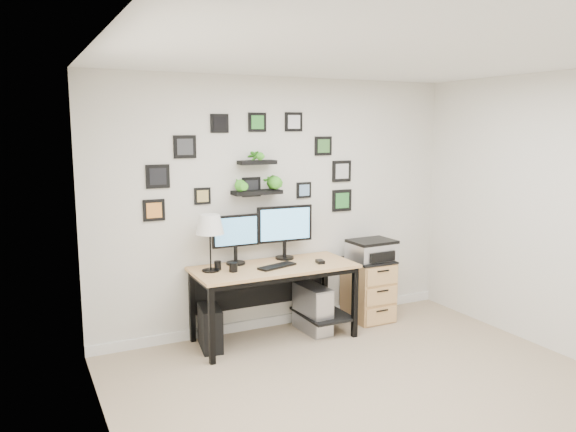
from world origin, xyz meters
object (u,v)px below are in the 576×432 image
mug (233,267)px  pc_tower_grey (313,309)px  desk (276,277)px  monitor_left (236,236)px  table_lamp (210,226)px  pc_tower_black (210,328)px  monitor_right (285,228)px  printer (372,250)px  file_cabinet (368,289)px

mug → pc_tower_grey: bearing=3.4°
desk → monitor_left: bearing=150.9°
table_lamp → pc_tower_black: 0.98m
table_lamp → mug: size_ratio=6.10×
pc_tower_black → pc_tower_grey: bearing=6.6°
monitor_right → pc_tower_black: 1.25m
table_lamp → pc_tower_grey: 1.43m
mug → desk: bearing=8.6°
pc_tower_black → printer: bearing=9.4°
mug → printer: bearing=4.0°
monitor_left → printer: (1.52, -0.15, -0.26)m
desk → file_cabinet: (1.15, 0.06, -0.29)m
file_cabinet → desk: bearing=-177.1°
pc_tower_grey → mug: bearing=-176.6°
desk → pc_tower_grey: (0.41, -0.02, -0.38)m
monitor_right → desk: bearing=-135.3°
printer → mug: bearing=-176.0°
table_lamp → pc_tower_black: size_ratio=1.32×
pc_tower_black → pc_tower_grey: pc_tower_grey is taller
monitor_left → monitor_right: monitor_right is taller
printer → monitor_left: bearing=174.4°
table_lamp → pc_tower_black: table_lamp is taller
desk → table_lamp: table_lamp is taller
table_lamp → printer: size_ratio=1.12×
table_lamp → file_cabinet: table_lamp is taller
monitor_right → monitor_left: bearing=179.4°
printer → monitor_right: bearing=171.7°
monitor_right → file_cabinet: monitor_right is taller
desk → monitor_right: 0.52m
mug → printer: size_ratio=0.18×
mug → file_cabinet: mug is taller
pc_tower_black → printer: (1.86, 0.02, 0.57)m
table_lamp → mug: table_lamp is taller
monitor_right → pc_tower_grey: bearing=-42.9°
pc_tower_black → file_cabinet: 1.84m
monitor_left → pc_tower_black: bearing=-153.1°
pc_tower_grey → file_cabinet: 0.75m
monitor_right → table_lamp: size_ratio=1.10×
pc_tower_grey → printer: (0.76, 0.06, 0.54)m
monitor_right → pc_tower_black: monitor_right is taller
mug → monitor_left: bearing=64.4°
table_lamp → file_cabinet: size_ratio=0.81×
monitor_left → file_cabinet: bearing=-5.2°
desk → file_cabinet: bearing=2.9°
monitor_right → pc_tower_grey: (0.22, -0.21, -0.84)m
monitor_right → mug: (-0.66, -0.26, -0.28)m
pc_tower_grey → printer: printer is taller
monitor_right → pc_tower_grey: size_ratio=1.20×
monitor_left → table_lamp: size_ratio=0.91×
desk → pc_tower_black: desk is taller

